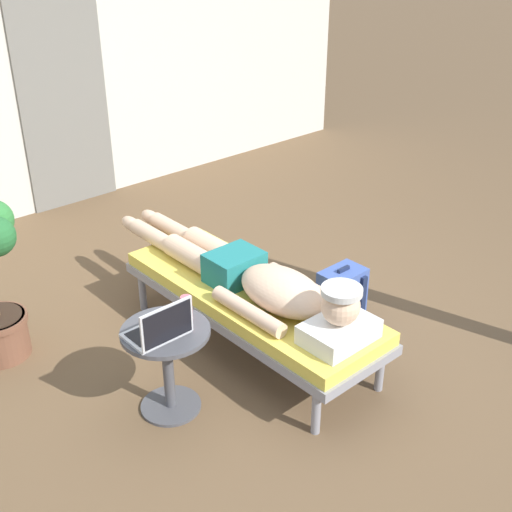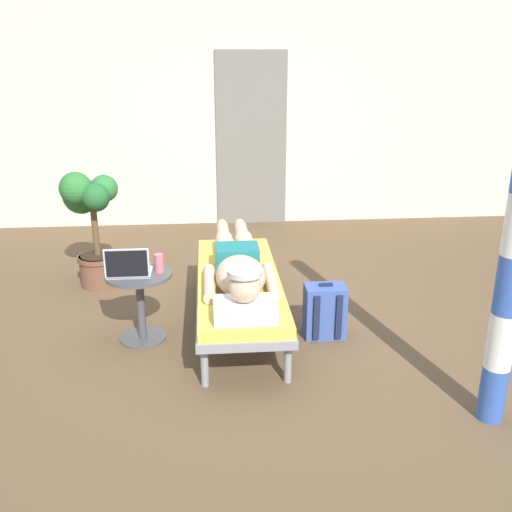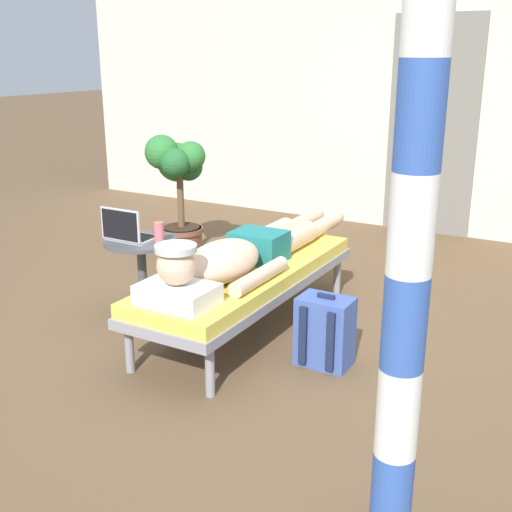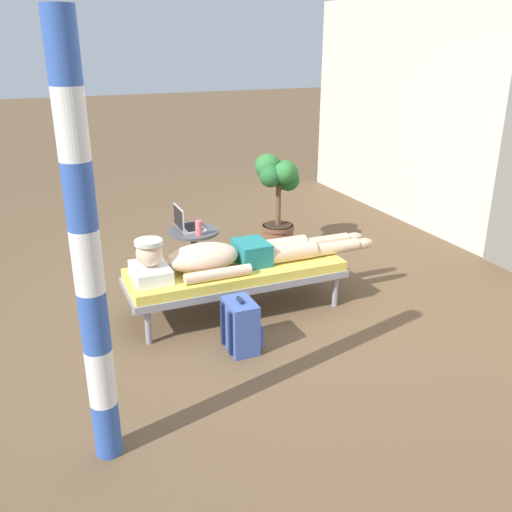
# 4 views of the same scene
# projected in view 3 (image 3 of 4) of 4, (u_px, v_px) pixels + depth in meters

# --- Properties ---
(ground_plane) EXTENTS (40.00, 40.00, 0.00)m
(ground_plane) POSITION_uv_depth(u_px,v_px,m) (255.00, 335.00, 4.04)
(ground_plane) COLOR brown
(house_wall_back) EXTENTS (7.60, 0.20, 2.70)m
(house_wall_back) POSITION_uv_depth(u_px,v_px,m) (405.00, 90.00, 6.19)
(house_wall_back) COLOR beige
(house_wall_back) RESTS_ON ground
(house_door_panel) EXTENTS (0.84, 0.03, 2.04)m
(house_door_panel) POSITION_uv_depth(u_px,v_px,m) (432.00, 127.00, 6.05)
(house_door_panel) COLOR slate
(house_door_panel) RESTS_ON ground
(lounge_chair) EXTENTS (0.63, 1.85, 0.42)m
(lounge_chair) POSITION_uv_depth(u_px,v_px,m) (247.00, 278.00, 4.03)
(lounge_chair) COLOR gray
(lounge_chair) RESTS_ON ground
(person_reclining) EXTENTS (0.53, 2.17, 0.33)m
(person_reclining) POSITION_uv_depth(u_px,v_px,m) (243.00, 253.00, 3.93)
(person_reclining) COLOR white
(person_reclining) RESTS_ON lounge_chair
(side_table) EXTENTS (0.48, 0.48, 0.52)m
(side_table) POSITION_uv_depth(u_px,v_px,m) (142.00, 264.00, 4.25)
(side_table) COLOR #4C4C51
(side_table) RESTS_ON ground
(laptop) EXTENTS (0.31, 0.24, 0.23)m
(laptop) POSITION_uv_depth(u_px,v_px,m) (128.00, 232.00, 4.16)
(laptop) COLOR silver
(laptop) RESTS_ON side_table
(drink_glass) EXTENTS (0.06, 0.06, 0.14)m
(drink_glass) POSITION_uv_depth(u_px,v_px,m) (159.00, 233.00, 4.11)
(drink_glass) COLOR #D86672
(drink_glass) RESTS_ON side_table
(backpack) EXTENTS (0.30, 0.26, 0.42)m
(backpack) POSITION_uv_depth(u_px,v_px,m) (325.00, 332.00, 3.61)
(backpack) COLOR #3F59A5
(backpack) RESTS_ON ground
(potted_plant) EXTENTS (0.51, 0.52, 1.06)m
(potted_plant) POSITION_uv_depth(u_px,v_px,m) (178.00, 184.00, 5.34)
(potted_plant) COLOR brown
(potted_plant) RESTS_ON ground
(porch_post) EXTENTS (0.15, 0.15, 2.35)m
(porch_post) POSITION_uv_depth(u_px,v_px,m) (412.00, 224.00, 2.03)
(porch_post) COLOR #3359B2
(porch_post) RESTS_ON ground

